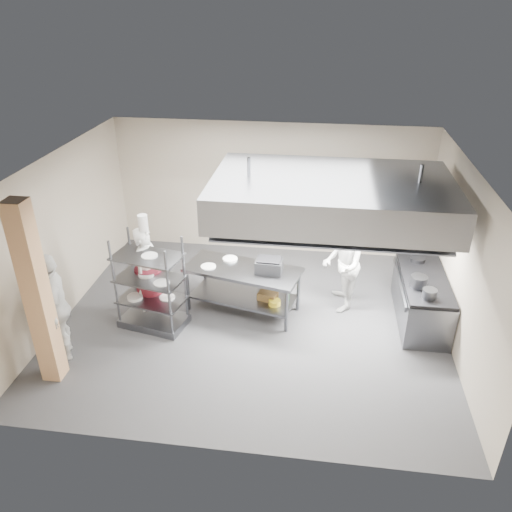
# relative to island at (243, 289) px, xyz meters

# --- Properties ---
(floor) EXTENTS (7.00, 7.00, 0.00)m
(floor) POSITION_rel_island_xyz_m (0.22, -0.34, -0.46)
(floor) COLOR #353537
(floor) RESTS_ON ground
(ceiling) EXTENTS (7.00, 7.00, 0.00)m
(ceiling) POSITION_rel_island_xyz_m (0.22, -0.34, 2.54)
(ceiling) COLOR silver
(ceiling) RESTS_ON wall_back
(wall_back) EXTENTS (7.00, 0.00, 7.00)m
(wall_back) POSITION_rel_island_xyz_m (0.22, 2.66, 1.04)
(wall_back) COLOR #B3A38E
(wall_back) RESTS_ON ground
(wall_left) EXTENTS (0.00, 6.00, 6.00)m
(wall_left) POSITION_rel_island_xyz_m (-3.28, -0.34, 1.04)
(wall_left) COLOR #B3A38E
(wall_left) RESTS_ON ground
(wall_right) EXTENTS (0.00, 6.00, 6.00)m
(wall_right) POSITION_rel_island_xyz_m (3.72, -0.34, 1.04)
(wall_right) COLOR #B3A38E
(wall_right) RESTS_ON ground
(column) EXTENTS (0.30, 0.30, 3.00)m
(column) POSITION_rel_island_xyz_m (-2.68, -2.24, 1.04)
(column) COLOR tan
(column) RESTS_ON floor
(exhaust_hood) EXTENTS (4.00, 2.50, 0.60)m
(exhaust_hood) POSITION_rel_island_xyz_m (1.52, 0.06, 1.94)
(exhaust_hood) COLOR slate
(exhaust_hood) RESTS_ON ceiling
(hood_strip_a) EXTENTS (1.60, 0.12, 0.04)m
(hood_strip_a) POSITION_rel_island_xyz_m (0.62, 0.06, 1.62)
(hood_strip_a) COLOR white
(hood_strip_a) RESTS_ON exhaust_hood
(hood_strip_b) EXTENTS (1.60, 0.12, 0.04)m
(hood_strip_b) POSITION_rel_island_xyz_m (2.42, 0.06, 1.62)
(hood_strip_b) COLOR white
(hood_strip_b) RESTS_ON exhaust_hood
(wall_shelf) EXTENTS (1.50, 0.28, 0.04)m
(wall_shelf) POSITION_rel_island_xyz_m (2.02, 2.50, 1.04)
(wall_shelf) COLOR slate
(wall_shelf) RESTS_ON wall_back
(island) EXTENTS (2.27, 1.35, 0.91)m
(island) POSITION_rel_island_xyz_m (0.00, 0.00, 0.00)
(island) COLOR slate
(island) RESTS_ON floor
(island_worktop) EXTENTS (2.27, 1.35, 0.06)m
(island_worktop) POSITION_rel_island_xyz_m (0.00, 0.00, 0.42)
(island_worktop) COLOR slate
(island_worktop) RESTS_ON island
(island_undershelf) EXTENTS (2.08, 1.22, 0.04)m
(island_undershelf) POSITION_rel_island_xyz_m (0.00, 0.00, -0.16)
(island_undershelf) COLOR slate
(island_undershelf) RESTS_ON island
(pass_rack) EXTENTS (1.28, 0.91, 1.75)m
(pass_rack) POSITION_rel_island_xyz_m (-1.55, -0.68, 0.42)
(pass_rack) COLOR gray
(pass_rack) RESTS_ON floor
(cooking_range) EXTENTS (0.80, 2.00, 0.84)m
(cooking_range) POSITION_rel_island_xyz_m (3.30, 0.16, -0.04)
(cooking_range) COLOR gray
(cooking_range) RESTS_ON floor
(range_top) EXTENTS (0.78, 1.96, 0.06)m
(range_top) POSITION_rel_island_xyz_m (3.30, 0.16, 0.41)
(range_top) COLOR black
(range_top) RESTS_ON cooking_range
(chef_head) EXTENTS (0.61, 0.76, 1.79)m
(chef_head) POSITION_rel_island_xyz_m (-1.68, -0.38, 0.44)
(chef_head) COLOR silver
(chef_head) RESTS_ON floor
(chef_line) EXTENTS (0.76, 0.95, 1.86)m
(chef_line) POSITION_rel_island_xyz_m (1.82, 0.38, 0.48)
(chef_line) COLOR white
(chef_line) RESTS_ON floor
(chef_plating) EXTENTS (0.91, 1.21, 1.91)m
(chef_plating) POSITION_rel_island_xyz_m (-2.78, -1.72, 0.50)
(chef_plating) COLOR silver
(chef_plating) RESTS_ON floor
(griddle) EXTENTS (0.49, 0.39, 0.23)m
(griddle) POSITION_rel_island_xyz_m (0.49, -0.04, 0.57)
(griddle) COLOR slate
(griddle) RESTS_ON island_worktop
(wicker_basket) EXTENTS (0.40, 0.32, 0.15)m
(wicker_basket) POSITION_rel_island_xyz_m (0.48, -0.07, -0.06)
(wicker_basket) COLOR #9B6B3E
(wicker_basket) RESTS_ON island_undershelf
(stockpot) EXTENTS (0.29, 0.29, 0.20)m
(stockpot) POSITION_rel_island_xyz_m (3.12, -0.19, 0.55)
(stockpot) COLOR gray
(stockpot) RESTS_ON range_top
(plate_stack) EXTENTS (0.28, 0.28, 0.05)m
(plate_stack) POSITION_rel_island_xyz_m (-1.55, -0.68, 0.11)
(plate_stack) COLOR silver
(plate_stack) RESTS_ON pass_rack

